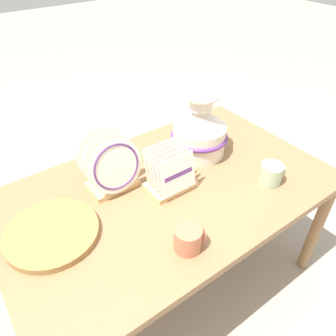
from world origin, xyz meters
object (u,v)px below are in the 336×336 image
at_px(wicker_charger_stack, 52,233).
at_px(mug_terracotta_glaze, 189,238).
at_px(ceramic_vase, 200,130).
at_px(mug_sage_glaze, 272,173).
at_px(dish_rack_square_plates, 170,174).
at_px(dish_rack_round_plates, 112,168).

height_order(wicker_charger_stack, mug_terracotta_glaze, mug_terracotta_glaze).
relative_size(ceramic_vase, mug_terracotta_glaze, 2.94).
bearing_deg(wicker_charger_stack, mug_sage_glaze, -16.64).
relative_size(ceramic_vase, dish_rack_square_plates, 1.57).
xyz_separation_m(ceramic_vase, dish_rack_round_plates, (-0.47, 0.01, -0.03)).
bearing_deg(dish_rack_square_plates, ceramic_vase, 25.49).
bearing_deg(ceramic_vase, mug_terracotta_glaze, -133.44).
relative_size(dish_rack_round_plates, mug_sage_glaze, 2.37).
bearing_deg(mug_sage_glaze, dish_rack_square_plates, 148.50).
distance_m(mug_terracotta_glaze, mug_sage_glaze, 0.53).
height_order(mug_terracotta_glaze, mug_sage_glaze, same).
distance_m(wicker_charger_stack, mug_terracotta_glaze, 0.51).
relative_size(wicker_charger_stack, mug_terracotta_glaze, 3.19).
xyz_separation_m(ceramic_vase, dish_rack_square_plates, (-0.27, -0.13, -0.06)).
bearing_deg(dish_rack_square_plates, mug_terracotta_glaze, -114.49).
relative_size(ceramic_vase, dish_rack_round_plates, 1.24).
relative_size(wicker_charger_stack, mug_sage_glaze, 3.19).
distance_m(ceramic_vase, mug_sage_glaze, 0.39).
bearing_deg(mug_sage_glaze, wicker_charger_stack, 163.36).
distance_m(dish_rack_square_plates, mug_terracotta_glaze, 0.34).
bearing_deg(dish_rack_round_plates, mug_terracotta_glaze, -82.41).
height_order(ceramic_vase, wicker_charger_stack, ceramic_vase).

